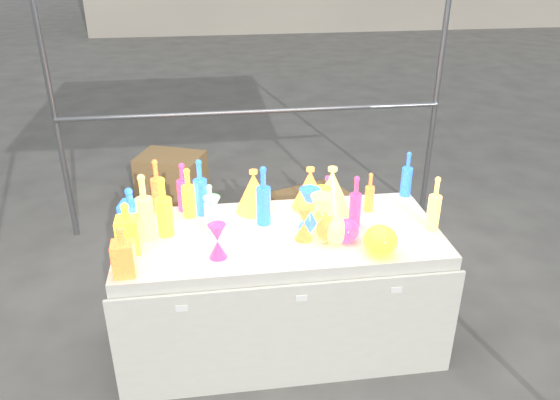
{
  "coord_description": "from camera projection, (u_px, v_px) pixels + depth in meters",
  "views": [
    {
      "loc": [
        -0.37,
        -2.65,
        2.27
      ],
      "look_at": [
        0.0,
        0.0,
        0.95
      ],
      "focal_mm": 35.0,
      "sensor_mm": 36.0,
      "label": 1
    }
  ],
  "objects": [
    {
      "name": "ground",
      "position": [
        280.0,
        336.0,
        3.4
      ],
      "size": [
        80.0,
        80.0,
        0.0
      ],
      "primitive_type": "plane",
      "color": "slate",
      "rests_on": "ground"
    },
    {
      "name": "display_table",
      "position": [
        280.0,
        288.0,
        3.23
      ],
      "size": [
        1.84,
        0.83,
        0.75
      ],
      "color": "silver",
      "rests_on": "ground"
    },
    {
      "name": "cardboard_box_closed",
      "position": [
        172.0,
        176.0,
        5.1
      ],
      "size": [
        0.69,
        0.6,
        0.42
      ],
      "primitive_type": "cube",
      "rotation": [
        0.0,
        0.0,
        -0.38
      ],
      "color": "#9F7748",
      "rests_on": "ground"
    },
    {
      "name": "cardboard_box_flat",
      "position": [
        311.0,
        198.0,
        5.1
      ],
      "size": [
        0.82,
        0.71,
        0.06
      ],
      "primitive_type": "cube",
      "rotation": [
        0.0,
        0.0,
        0.36
      ],
      "color": "#9F7748",
      "rests_on": "ground"
    },
    {
      "name": "bottle_0",
      "position": [
        188.0,
        193.0,
        3.17
      ],
      "size": [
        0.1,
        0.1,
        0.31
      ],
      "primitive_type": null,
      "rotation": [
        0.0,
        0.0,
        -0.41
      ],
      "color": "red",
      "rests_on": "display_table"
    },
    {
      "name": "bottle_1",
      "position": [
        200.0,
        187.0,
        3.19
      ],
      "size": [
        0.1,
        0.1,
        0.35
      ],
      "primitive_type": null,
      "rotation": [
        0.0,
        0.0,
        0.32
      ],
      "color": "#1C9A4F",
      "rests_on": "display_table"
    },
    {
      "name": "bottle_2",
      "position": [
        157.0,
        186.0,
        3.22
      ],
      "size": [
        0.1,
        0.1,
        0.34
      ],
      "primitive_type": null,
      "rotation": [
        0.0,
        0.0,
        -0.38
      ],
      "color": "#FF9F1A",
      "rests_on": "display_table"
    },
    {
      "name": "bottle_3",
      "position": [
        183.0,
        187.0,
        3.25
      ],
      "size": [
        0.1,
        0.1,
        0.3
      ],
      "primitive_type": null,
      "rotation": [
        0.0,
        0.0,
        0.28
      ],
      "color": "#1C44A8",
      "rests_on": "display_table"
    },
    {
      "name": "bottle_4",
      "position": [
        145.0,
        207.0,
        2.92
      ],
      "size": [
        0.1,
        0.1,
        0.38
      ],
      "primitive_type": null,
      "rotation": [
        0.0,
        0.0,
        -0.12
      ],
      "color": "#168B72",
      "rests_on": "display_table"
    },
    {
      "name": "bottle_5",
      "position": [
        211.0,
        211.0,
        2.96
      ],
      "size": [
        0.09,
        0.09,
        0.31
      ],
      "primitive_type": null,
      "rotation": [
        0.0,
        0.0,
        -0.43
      ],
      "color": "#DB2BB5",
      "rests_on": "display_table"
    },
    {
      "name": "bottle_6",
      "position": [
        164.0,
        207.0,
        2.97
      ],
      "size": [
        0.11,
        0.11,
        0.35
      ],
      "primitive_type": null,
      "rotation": [
        0.0,
        0.0,
        -0.3
      ],
      "color": "red",
      "rests_on": "display_table"
    },
    {
      "name": "bottle_7",
      "position": [
        263.0,
        195.0,
        3.08
      ],
      "size": [
        0.08,
        0.08,
        0.36
      ],
      "primitive_type": null,
      "rotation": [
        0.0,
        0.0,
        0.0
      ],
      "color": "#1C9A4F",
      "rests_on": "display_table"
    },
    {
      "name": "decanter_0",
      "position": [
        127.0,
        227.0,
        2.82
      ],
      "size": [
        0.12,
        0.12,
        0.28
      ],
      "primitive_type": null,
      "rotation": [
        0.0,
        0.0,
        0.0
      ],
      "color": "red",
      "rests_on": "display_table"
    },
    {
      "name": "decanter_1",
      "position": [
        123.0,
        251.0,
        2.63
      ],
      "size": [
        0.11,
        0.11,
        0.27
      ],
      "primitive_type": null,
      "rotation": [
        0.0,
        0.0,
        0.03
      ],
      "color": "#FF9F1A",
      "rests_on": "display_table"
    },
    {
      "name": "decanter_2",
      "position": [
        131.0,
        211.0,
        2.99
      ],
      "size": [
        0.14,
        0.14,
        0.28
      ],
      "primitive_type": null,
      "rotation": [
        0.0,
        0.0,
        -0.18
      ],
      "color": "#1C9A4F",
      "rests_on": "display_table"
    },
    {
      "name": "hourglass_0",
      "position": [
        304.0,
        223.0,
        2.95
      ],
      "size": [
        0.12,
        0.12,
        0.2
      ],
      "primitive_type": null,
      "rotation": [
        0.0,
        0.0,
        -0.19
      ],
      "color": "#FF9F1A",
      "rests_on": "display_table"
    },
    {
      "name": "hourglass_1",
      "position": [
        217.0,
        241.0,
        2.79
      ],
      "size": [
        0.12,
        0.12,
        0.19
      ],
      "primitive_type": null,
      "rotation": [
        0.0,
        0.0,
        0.35
      ],
      "color": "#1C44A8",
      "rests_on": "display_table"
    },
    {
      "name": "hourglass_2",
      "position": [
        322.0,
        216.0,
        2.97
      ],
      "size": [
        0.15,
        0.15,
        0.25
      ],
      "primitive_type": null,
      "rotation": [
        0.0,
        0.0,
        0.27
      ],
      "color": "#168B72",
      "rests_on": "display_table"
    },
    {
      "name": "hourglass_3",
      "position": [
        212.0,
        213.0,
        3.07
      ],
      "size": [
        0.12,
        0.12,
        0.19
      ],
      "primitive_type": null,
      "rotation": [
        0.0,
        0.0,
        0.29
      ],
      "color": "#DB2BB5",
      "rests_on": "display_table"
    },
    {
      "name": "hourglass_4",
      "position": [
        322.0,
        205.0,
        3.14
      ],
      "size": [
        0.11,
        0.11,
        0.21
      ],
      "primitive_type": null,
      "rotation": [
        0.0,
        0.0,
        -0.1
      ],
      "color": "red",
      "rests_on": "display_table"
    },
    {
      "name": "hourglass_5",
      "position": [
        309.0,
        208.0,
        3.07
      ],
      "size": [
        0.15,
        0.15,
        0.24
      ],
      "primitive_type": null,
      "rotation": [
        0.0,
        0.0,
        -0.31
      ],
      "color": "#1C9A4F",
      "rests_on": "display_table"
    },
    {
      "name": "globe_0",
      "position": [
        380.0,
        242.0,
        2.83
      ],
      "size": [
        0.24,
        0.24,
        0.15
      ],
      "primitive_type": null,
      "rotation": [
        0.0,
        0.0,
        -0.42
      ],
      "color": "red",
      "rests_on": "display_table"
    },
    {
      "name": "globe_1",
      "position": [
        335.0,
        231.0,
        2.95
      ],
      "size": [
        0.19,
        0.19,
        0.13
      ],
      "primitive_type": null,
      "rotation": [
        0.0,
        0.0,
        -0.24
      ],
      "color": "#168B72",
      "rests_on": "display_table"
    },
    {
      "name": "globe_2",
      "position": [
        330.0,
        230.0,
        2.96
      ],
      "size": [
        0.17,
        0.17,
        0.12
      ],
      "primitive_type": null,
      "rotation": [
        0.0,
        0.0,
        0.09
      ],
      "color": "#FF9F1A",
      "rests_on": "display_table"
    },
    {
      "name": "globe_3",
      "position": [
        346.0,
        232.0,
        2.95
      ],
      "size": [
        0.18,
        0.18,
        0.12
      ],
      "primitive_type": null,
      "rotation": [
        0.0,
        0.0,
        0.27
      ],
      "color": "#1C44A8",
      "rests_on": "display_table"
    },
    {
      "name": "lampshade_0",
      "position": [
        310.0,
        188.0,
        3.29
      ],
      "size": [
        0.29,
        0.29,
        0.26
      ],
      "primitive_type": null,
      "rotation": [
        0.0,
        0.0,
        0.41
      ],
      "color": "#FEF835",
      "rests_on": "display_table"
    },
    {
      "name": "lampshade_1",
      "position": [
        254.0,
        191.0,
        3.24
      ],
      "size": [
        0.28,
        0.28,
        0.26
      ],
      "primitive_type": null,
      "rotation": [
        0.0,
        0.0,
        0.27
      ],
      "color": "#FEF835",
      "rests_on": "display_table"
    },
    {
      "name": "lampshade_2",
      "position": [
        328.0,
        194.0,
        3.25
      ],
      "size": [
        0.2,
        0.2,
        0.23
      ],
      "primitive_type": null,
      "rotation": [
        0.0,
        0.0,
        -0.08
      ],
      "color": "#1C44A8",
      "rests_on": "display_table"
    },
    {
      "name": "lampshade_3",
      "position": [
        332.0,
        190.0,
        3.22
      ],
      "size": [
        0.31,
        0.31,
        0.29
      ],
      "primitive_type": null,
      "rotation": [
        0.0,
        0.0,
        0.29
      ],
      "color": "#168B72",
      "rests_on": "display_table"
    },
    {
      "name": "bottle_8",
      "position": [
        407.0,
        174.0,
        3.43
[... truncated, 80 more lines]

